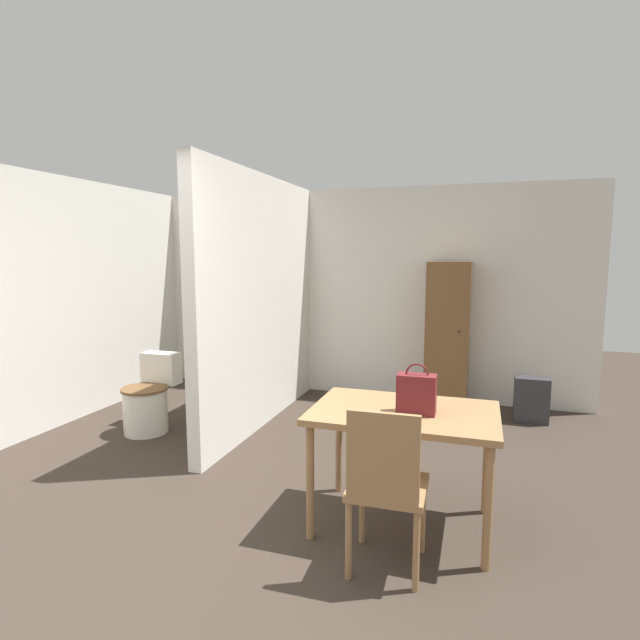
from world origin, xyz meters
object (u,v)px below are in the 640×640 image
at_px(toilet, 149,401).
at_px(handbag, 416,393).
at_px(wooden_chair, 386,483).
at_px(space_heater, 531,400).
at_px(dining_table, 404,423).
at_px(wooden_cabinet, 447,335).

distance_m(toilet, handbag, 2.95).
distance_m(wooden_chair, space_heater, 3.09).
bearing_deg(dining_table, wooden_cabinet, 87.96).
bearing_deg(toilet, dining_table, -20.36).
xyz_separation_m(wooden_chair, toilet, (-2.61, 1.49, -0.21)).
height_order(toilet, handbag, handbag).
relative_size(toilet, space_heater, 1.58).
bearing_deg(wooden_cabinet, space_heater, -16.64).
bearing_deg(wooden_chair, toilet, 149.04).
bearing_deg(toilet, handbag, -20.66).
bearing_deg(dining_table, handbag, -29.94).
xyz_separation_m(toilet, wooden_cabinet, (2.72, 1.68, 0.52)).
xyz_separation_m(dining_table, wooden_chair, (-0.02, -0.52, -0.16)).
height_order(wooden_cabinet, space_heater, wooden_cabinet).
relative_size(wooden_chair, handbag, 3.01).
bearing_deg(toilet, space_heater, 21.57).
distance_m(toilet, wooden_cabinet, 3.24).
distance_m(dining_table, toilet, 2.82).
distance_m(dining_table, handbag, 0.23).
bearing_deg(wooden_chair, dining_table, 87.07).
height_order(toilet, space_heater, toilet).
bearing_deg(toilet, wooden_cabinet, 31.76).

